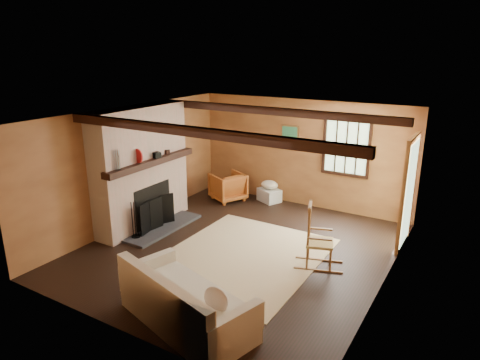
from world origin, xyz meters
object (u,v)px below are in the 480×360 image
Objects in this scene: rocking_chair at (317,240)px; laundry_basket at (269,195)px; sofa at (184,306)px; armchair at (228,187)px; fireplace at (142,173)px.

rocking_chair is 2.18× the size of laundry_basket.
armchair is at bearing 131.73° from sofa.
laundry_basket is at bearing 120.23° from sofa.
rocking_chair is 2.56m from sofa.
sofa is at bearing -39.15° from fireplace.
rocking_chair is (3.64, 0.15, -0.65)m from fireplace.
sofa reaches higher than armchair.
fireplace is at bearing 73.51° from rocking_chair.
fireplace is 2.21× the size of rocking_chair.
fireplace is 3.70m from rocking_chair.
armchair is at bearing -154.71° from laundry_basket.
fireplace is 3.32× the size of armchair.
rocking_chair is 3.19m from laundry_basket.
armchair is (-2.10, 4.35, 0.05)m from sofa.
laundry_basket is (1.54, 2.54, -0.95)m from fireplace.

